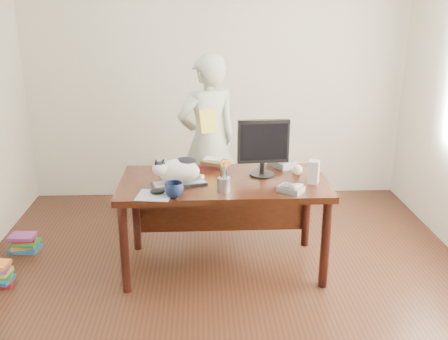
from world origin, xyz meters
TOP-DOWN VIEW (x-y plane):
  - room at (0.00, 0.00)m, footprint 4.50×4.50m
  - desk at (0.00, 0.68)m, footprint 1.60×0.80m
  - keyboard at (-0.34, 0.51)m, footprint 0.43×0.25m
  - cat at (-0.35, 0.50)m, footprint 0.39×0.27m
  - monitor at (0.31, 0.68)m, footprint 0.41×0.21m
  - pen_cup at (-0.01, 0.36)m, footprint 0.12×0.12m
  - mousepad at (-0.51, 0.30)m, footprint 0.27×0.25m
  - mouse at (-0.49, 0.32)m, footprint 0.12×0.09m
  - coffee_mug at (-0.37, 0.27)m, footprint 0.19×0.19m
  - phone at (0.48, 0.33)m, footprint 0.21×0.20m
  - speaker at (0.68, 0.51)m, footprint 0.10×0.11m
  - baseball at (0.59, 0.70)m, footprint 0.08×0.08m
  - book_stack at (-0.07, 0.91)m, footprint 0.26×0.23m
  - calculator at (0.51, 0.91)m, footprint 0.24×0.25m
  - person at (-0.11, 1.50)m, footprint 0.70×0.59m
  - held_book at (-0.11, 1.33)m, footprint 0.18×0.15m
  - book_pile_b at (-1.72, 0.95)m, footprint 0.26×0.20m

SIDE VIEW (x-z plane):
  - book_pile_b at x=-1.72m, z-range 0.00..0.15m
  - desk at x=0.00m, z-range 0.23..0.98m
  - mousepad at x=-0.51m, z-range 0.75..0.76m
  - keyboard at x=-0.34m, z-range 0.75..0.77m
  - mouse at x=-0.49m, z-range 0.75..0.80m
  - phone at x=0.48m, z-range 0.74..0.82m
  - calculator at x=0.51m, z-range 0.75..0.81m
  - book_stack at x=-0.07m, z-range 0.74..0.83m
  - baseball at x=0.59m, z-range 0.75..0.83m
  - coffee_mug at x=-0.37m, z-range 0.75..0.86m
  - person at x=-0.11m, z-range 0.00..1.63m
  - pen_cup at x=-0.01m, z-range 0.70..0.94m
  - speaker at x=0.68m, z-range 0.75..0.93m
  - cat at x=-0.35m, z-range 0.76..0.98m
  - monitor at x=0.31m, z-range 0.78..1.24m
  - held_book at x=-0.11m, z-range 0.94..1.16m
  - room at x=0.00m, z-range -0.90..3.60m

